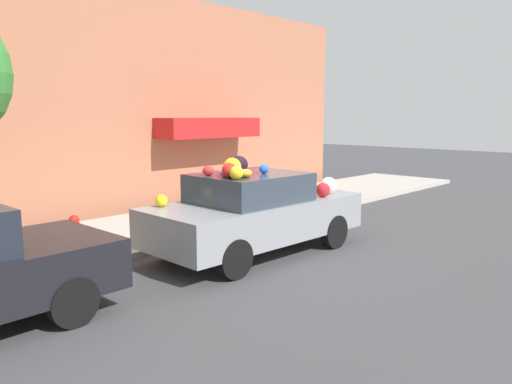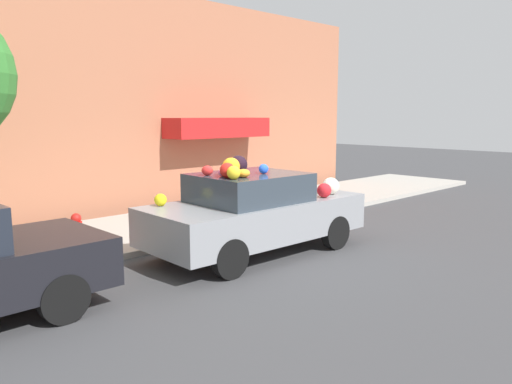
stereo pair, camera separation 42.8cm
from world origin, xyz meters
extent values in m
plane|color=#424244|center=(0.00, 0.00, 0.00)|extent=(60.00, 60.00, 0.00)
cube|color=#B2ADA3|center=(0.00, 2.70, 0.06)|extent=(24.00, 3.20, 0.12)
cube|color=#B26B4C|center=(0.00, 4.95, 2.85)|extent=(18.00, 0.30, 5.69)
cube|color=red|center=(2.89, 4.35, 2.18)|extent=(3.21, 0.90, 0.55)
cylinder|color=red|center=(-2.54, 1.77, 0.39)|extent=(0.20, 0.20, 0.55)
sphere|color=red|center=(-2.54, 1.77, 0.73)|extent=(0.18, 0.18, 0.18)
cube|color=gray|center=(0.00, -0.17, 0.65)|extent=(4.23, 1.90, 0.67)
cube|color=#333D47|center=(-0.17, -0.17, 1.24)|extent=(1.93, 1.63, 0.50)
cylinder|color=black|center=(1.32, 0.62, 0.32)|extent=(0.65, 0.20, 0.64)
cylinder|color=black|center=(1.27, -1.03, 0.32)|extent=(0.65, 0.20, 0.64)
cylinder|color=black|center=(-1.27, 0.69, 0.32)|extent=(0.65, 0.20, 0.64)
cylinder|color=black|center=(-1.32, -0.96, 0.32)|extent=(0.65, 0.20, 0.64)
sphere|color=black|center=(1.17, 0.08, 1.14)|extent=(0.40, 0.40, 0.31)
sphere|color=blue|center=(-0.01, -0.37, 1.58)|extent=(0.20, 0.20, 0.17)
sphere|color=black|center=(1.79, 0.20, 1.12)|extent=(0.35, 0.35, 0.26)
sphere|color=orange|center=(-0.59, -0.17, 1.65)|extent=(0.38, 0.38, 0.31)
sphere|color=green|center=(1.27, 0.10, 1.12)|extent=(0.31, 0.31, 0.26)
sphere|color=black|center=(-0.34, -0.08, 1.66)|extent=(0.34, 0.34, 0.33)
ellipsoid|color=pink|center=(-0.77, -0.18, 1.56)|extent=(0.26, 0.26, 0.14)
ellipsoid|color=red|center=(-0.89, 0.11, 1.58)|extent=(0.24, 0.26, 0.17)
sphere|color=yellow|center=(1.19, 0.36, 1.12)|extent=(0.34, 0.34, 0.26)
sphere|color=red|center=(1.13, -0.84, 1.12)|extent=(0.30, 0.30, 0.27)
ellipsoid|color=orange|center=(-0.63, -0.52, 1.56)|extent=(0.33, 0.33, 0.14)
sphere|color=yellow|center=(-1.58, 0.54, 1.09)|extent=(0.29, 0.29, 0.21)
ellipsoid|color=yellow|center=(1.52, 0.38, 1.15)|extent=(0.39, 0.43, 0.32)
sphere|color=white|center=(1.52, -0.70, 1.15)|extent=(0.47, 0.47, 0.33)
sphere|color=yellow|center=(-0.92, -0.60, 1.60)|extent=(0.28, 0.28, 0.22)
ellipsoid|color=pink|center=(-0.34, -0.06, 1.57)|extent=(0.32, 0.30, 0.16)
sphere|color=red|center=(-0.87, -0.39, 1.62)|extent=(0.30, 0.30, 0.25)
cylinder|color=black|center=(-3.90, 0.77, 0.31)|extent=(0.63, 0.19, 0.62)
cylinder|color=black|center=(-3.88, -0.81, 0.31)|extent=(0.63, 0.19, 0.62)
camera|label=1|loc=(-6.53, -6.32, 2.53)|focal=35.00mm
camera|label=2|loc=(-6.23, -6.63, 2.53)|focal=35.00mm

